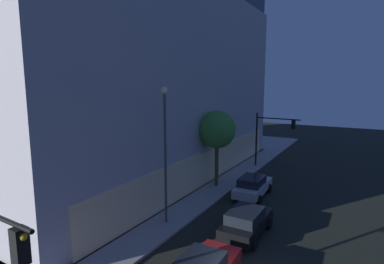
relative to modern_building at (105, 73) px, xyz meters
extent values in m
cube|color=#4C4C51|center=(0.00, 0.04, -9.95)|extent=(32.73, 24.69, 0.15)
cube|color=beige|center=(0.00, -11.91, -8.41)|extent=(29.10, 0.60, 2.92)
cube|color=#AEACB5|center=(0.00, 0.04, -1.22)|extent=(32.33, 24.29, 17.31)
cube|color=black|center=(-19.77, -17.27, -4.99)|extent=(0.33, 0.33, 0.90)
sphere|color=yellow|center=(-19.78, -17.45, -4.71)|extent=(0.18, 0.18, 0.18)
cylinder|color=black|center=(7.94, -13.90, -7.03)|extent=(0.18, 0.18, 5.68)
cylinder|color=black|center=(7.76, -16.16, -4.69)|extent=(0.48, 4.53, 0.12)
cube|color=black|center=(7.64, -17.74, -5.19)|extent=(0.34, 0.34, 0.90)
sphere|color=green|center=(7.62, -17.92, -4.91)|extent=(0.18, 0.18, 0.18)
cylinder|color=#434343|center=(-8.50, -13.49, -5.81)|extent=(0.16, 0.16, 8.12)
sphere|color=#F9EFC6|center=(-8.50, -13.49, -1.60)|extent=(0.44, 0.44, 0.44)
cylinder|color=#4A441E|center=(-0.38, -13.14, -8.07)|extent=(0.32, 0.32, 3.60)
sphere|color=#3C8433|center=(-0.38, -13.14, -4.99)|extent=(3.20, 3.20, 3.20)
cube|color=#F9F4CC|center=(-10.72, -17.89, -9.32)|extent=(0.13, 0.20, 0.12)
cube|color=#F9F4CC|center=(-10.69, -18.98, -9.32)|extent=(0.13, 0.20, 0.12)
cylinder|color=black|center=(-11.54, -17.55, -9.70)|extent=(0.65, 0.26, 0.64)
cube|color=black|center=(-7.26, -18.38, -9.35)|extent=(4.54, 1.88, 0.71)
cube|color=black|center=(-7.60, -18.38, -8.69)|extent=(2.37, 1.69, 0.60)
cube|color=#F9F4CC|center=(-5.04, -17.83, -9.35)|extent=(0.12, 0.20, 0.12)
cube|color=#F9F4CC|center=(-5.04, -18.95, -9.35)|extent=(0.12, 0.20, 0.12)
cylinder|color=black|center=(-5.85, -17.45, -9.70)|extent=(0.64, 0.24, 0.64)
cylinder|color=black|center=(-5.85, -19.32, -9.70)|extent=(0.64, 0.24, 0.64)
cylinder|color=black|center=(-8.66, -17.44, -9.70)|extent=(0.64, 0.24, 0.64)
cylinder|color=black|center=(-8.66, -19.31, -9.70)|extent=(0.64, 0.24, 0.64)
cube|color=#B7BABF|center=(-0.91, -16.61, -9.34)|extent=(4.73, 1.96, 0.69)
cube|color=black|center=(-1.27, -16.61, -8.69)|extent=(2.41, 1.73, 0.60)
cube|color=#F9F4CC|center=(1.37, -16.00, -9.34)|extent=(0.12, 0.20, 0.12)
cube|color=#F9F4CC|center=(1.39, -17.12, -9.34)|extent=(0.12, 0.20, 0.12)
cylinder|color=black|center=(0.52, -15.65, -9.68)|extent=(0.68, 0.25, 0.68)
cylinder|color=black|center=(0.56, -17.51, -9.68)|extent=(0.68, 0.25, 0.68)
cylinder|color=black|center=(-2.39, -15.70, -9.68)|extent=(0.68, 0.25, 0.68)
cylinder|color=black|center=(-2.35, -17.57, -9.68)|extent=(0.68, 0.25, 0.68)
camera|label=1|loc=(-23.48, -24.00, -1.30)|focal=28.52mm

